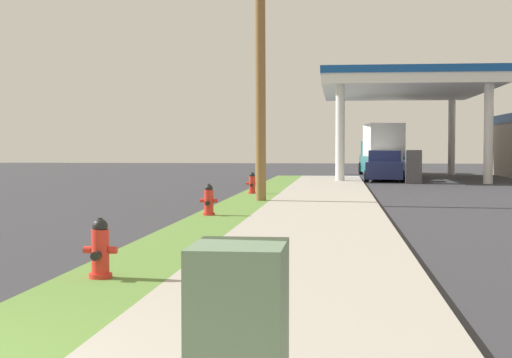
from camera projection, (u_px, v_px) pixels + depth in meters
The scene contains 9 objects.
fire_hydrant_nearest at pixel (100, 252), 9.59m from camera, with size 0.42×0.37×0.74m.
fire_hydrant_second at pixel (209, 202), 18.47m from camera, with size 0.42×0.38×0.74m.
fire_hydrant_third at pixel (252, 184), 27.16m from camera, with size 0.42×0.37×0.74m.
utility_pole_midground at pixel (260, 54), 23.47m from camera, with size 1.03×1.12×8.66m.
utility_cabinet at pixel (239, 355), 4.14m from camera, with size 0.55×0.70×1.10m.
car_navy_by_near_pump at pixel (385, 167), 39.91m from camera, with size 2.23×4.62×1.57m.
car_silver_by_far_pump at pixel (387, 165), 43.35m from camera, with size 2.07×4.56×1.57m.
truck_red_at_forecourt at pixel (389, 151), 50.49m from camera, with size 2.69×6.56×3.11m.
truck_teal_on_apron at pixel (382, 151), 46.53m from camera, with size 2.59×6.54×3.11m.
Camera 1 is at (3.49, -4.28, 1.73)m, focal length 54.75 mm.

